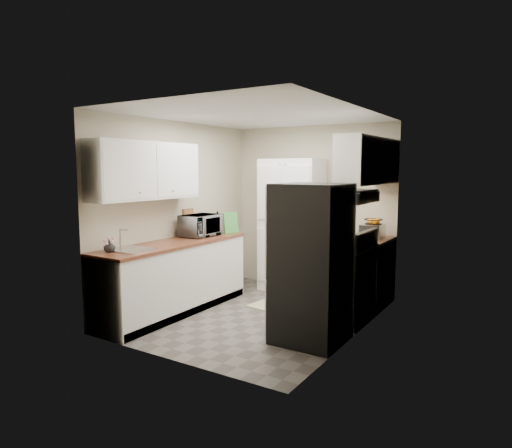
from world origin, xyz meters
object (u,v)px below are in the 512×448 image
Objects in this scene: refrigerator at (312,263)px; toaster_oven at (372,232)px; electric_range at (342,282)px; microwave at (200,225)px; pantry_cabinet at (292,226)px; wine_bottle at (217,223)px.

refrigerator is 4.93× the size of toaster_oven.
electric_range is 2.08× the size of microwave.
toaster_oven is at bearing 81.51° from electric_range.
toaster_oven is at bearing -6.73° from pantry_cabinet.
microwave is (-1.96, 0.56, 0.22)m from refrigerator.
microwave is 2.34m from toaster_oven.
microwave is (-0.82, -1.17, 0.07)m from pantry_cabinet.
electric_range is 2.09m from microwave.
electric_range is at bearing -82.74° from microwave.
wine_bottle is (0.03, 0.35, -0.00)m from microwave.
microwave is 0.35m from wine_bottle.
microwave is at bearing -95.24° from wine_bottle.
refrigerator is (-0.03, -0.80, 0.37)m from electric_range.
microwave is (-1.99, -0.24, 0.59)m from electric_range.
pantry_cabinet is 1.30m from toaster_oven.
wine_bottle is 2.18m from toaster_oven.
wine_bottle is at bearing -164.71° from toaster_oven.
toaster_oven is (1.29, -0.15, 0.02)m from pantry_cabinet.
pantry_cabinet is at bearing 123.46° from refrigerator.
refrigerator is (1.14, -1.73, -0.15)m from pantry_cabinet.
pantry_cabinet is 2.07m from refrigerator.
refrigerator is at bearing -25.22° from wine_bottle.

